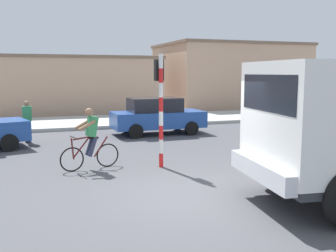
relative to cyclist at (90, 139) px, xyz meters
The scene contains 9 objects.
ground_plane 3.61m from the cyclist, 61.47° to the right, with size 120.00×120.00×0.00m, color #4C4C51.
sidewalk_far 10.31m from the cyclist, 80.64° to the left, with size 80.00×5.00×0.16m, color #ADADA8.
cyclist is the anchor object (origin of this frame).
traffic_light_pole 2.31m from the cyclist, ahead, with size 0.24×0.43×3.20m.
car_red_near 10.38m from the cyclist, 19.30° to the left, with size 4.29×2.59×1.60m.
car_far_side 6.57m from the cyclist, 55.78° to the left, with size 4.02×1.91×1.60m.
pedestrian_near_kerb 5.32m from the cyclist, 108.20° to the left, with size 0.34×0.22×1.62m.
building_mid_block 16.28m from the cyclist, 85.59° to the left, with size 11.33×5.23×3.77m.
building_corner_right 22.38m from the cyclist, 52.18° to the left, with size 10.69×8.00×4.92m.
Camera 1 is at (-3.19, -7.76, 2.68)m, focal length 41.95 mm.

